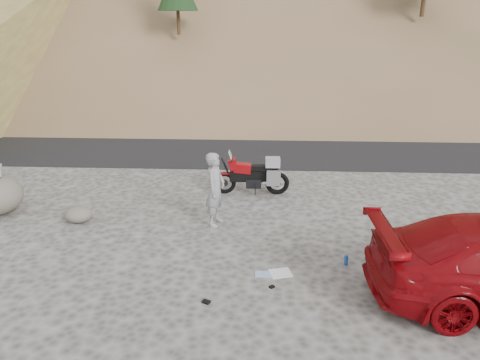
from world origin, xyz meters
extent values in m
plane|color=#474442|center=(0.00, 0.00, 0.00)|extent=(140.00, 140.00, 0.00)
cube|color=black|center=(0.00, 9.00, 0.00)|extent=(120.00, 7.00, 0.05)
cylinder|color=#321E12|center=(-4.00, 14.00, 4.90)|extent=(0.17, 0.17, 1.40)
torus|color=black|center=(-0.91, 3.21, 0.34)|extent=(0.68, 0.14, 0.67)
cylinder|color=black|center=(-0.91, 3.21, 0.34)|extent=(0.21, 0.07, 0.20)
torus|color=black|center=(0.67, 3.26, 0.34)|extent=(0.72, 0.16, 0.71)
cylinder|color=black|center=(0.67, 3.26, 0.34)|extent=(0.23, 0.09, 0.22)
cylinder|color=black|center=(-0.83, 3.21, 0.71)|extent=(0.38, 0.07, 0.83)
cylinder|color=black|center=(-0.69, 3.22, 1.10)|extent=(0.06, 0.63, 0.04)
cube|color=black|center=(-0.15, 3.23, 0.56)|extent=(1.23, 0.28, 0.31)
cube|color=black|center=(-0.04, 3.24, 0.36)|extent=(0.47, 0.32, 0.29)
cube|color=maroon|center=(-0.38, 3.23, 0.82)|extent=(0.54, 0.32, 0.32)
cube|color=maroon|center=(-0.66, 3.22, 0.94)|extent=(0.32, 0.36, 0.36)
cube|color=silver|center=(-0.73, 3.21, 1.20)|extent=(0.13, 0.31, 0.26)
cube|color=black|center=(0.11, 3.24, 0.84)|extent=(0.57, 0.24, 0.12)
cube|color=black|center=(0.50, 3.25, 0.80)|extent=(0.36, 0.19, 0.10)
cube|color=silver|center=(0.54, 2.99, 0.59)|extent=(0.41, 0.13, 0.46)
cube|color=silver|center=(0.53, 3.52, 0.59)|extent=(0.41, 0.13, 0.46)
cube|color=#929297|center=(0.52, 3.25, 1.00)|extent=(0.44, 0.36, 0.27)
cube|color=maroon|center=(-0.91, 3.21, 0.64)|extent=(0.31, 0.13, 0.04)
cylinder|color=black|center=(0.01, 3.05, 0.18)|extent=(0.03, 0.21, 0.37)
cylinder|color=silver|center=(0.47, 3.11, 0.41)|extent=(0.47, 0.11, 0.13)
imported|color=#929297|center=(-0.96, 1.02, 0.00)|extent=(0.63, 0.79, 1.91)
ellipsoid|color=#565149|center=(-4.54, 0.97, 0.21)|extent=(0.71, 0.64, 0.42)
cube|color=white|center=(0.62, -1.38, 0.01)|extent=(0.52, 0.49, 0.01)
cylinder|color=#1B45A6|center=(2.78, -1.51, 0.08)|extent=(0.42, 0.18, 0.17)
cylinder|color=#1B45A6|center=(2.04, -0.95, 0.11)|extent=(0.09, 0.09, 0.22)
cone|color=red|center=(2.48, -1.96, 0.10)|extent=(0.17, 0.17, 0.20)
cube|color=black|center=(-0.80, -2.51, 0.02)|extent=(0.17, 0.15, 0.04)
cube|color=black|center=(0.43, -1.93, 0.02)|extent=(0.13, 0.12, 0.03)
cube|color=#8EA7DB|center=(0.26, -1.44, 0.01)|extent=(0.35, 0.27, 0.01)
camera|label=1|loc=(0.19, -9.96, 5.07)|focal=35.00mm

